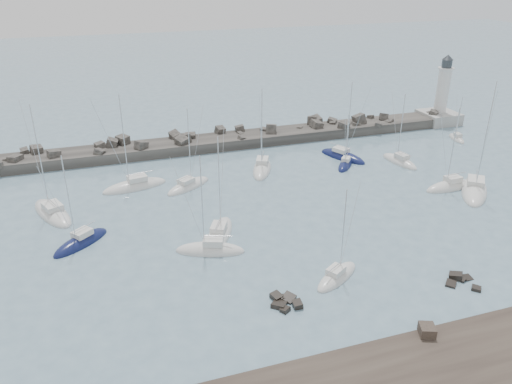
% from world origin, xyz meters
% --- Properties ---
extents(ground, '(400.00, 400.00, 0.00)m').
position_xyz_m(ground, '(0.00, 0.00, 0.00)').
color(ground, slate).
rests_on(ground, ground).
extents(rock_cluster_near, '(3.14, 3.45, 1.44)m').
position_xyz_m(rock_cluster_near, '(-5.00, -8.09, 0.01)').
color(rock_cluster_near, black).
rests_on(rock_cluster_near, ground).
extents(rock_cluster_far, '(3.75, 3.90, 1.24)m').
position_xyz_m(rock_cluster_far, '(13.85, -10.66, 0.05)').
color(rock_cluster_far, black).
rests_on(rock_cluster_far, ground).
extents(breakwater, '(115.00, 7.40, 5.17)m').
position_xyz_m(breakwater, '(-7.32, 38.02, 0.33)').
color(breakwater, '#322F2C').
rests_on(breakwater, ground).
extents(lighthouse, '(7.00, 7.00, 14.60)m').
position_xyz_m(lighthouse, '(47.00, 38.00, 3.09)').
color(lighthouse, '#989893').
rests_on(lighthouse, ground).
extents(sailboat_1, '(6.83, 10.58, 15.93)m').
position_xyz_m(sailboat_1, '(-27.52, 19.05, 0.14)').
color(sailboat_1, silver).
rests_on(sailboat_1, ground).
extents(sailboat_2, '(7.51, 6.87, 12.47)m').
position_xyz_m(sailboat_2, '(-24.00, 9.94, 0.15)').
color(sailboat_2, '#101743').
rests_on(sailboat_2, ground).
extents(sailboat_3, '(6.18, 8.81, 13.53)m').
position_xyz_m(sailboat_3, '(-7.77, 6.83, 0.14)').
color(sailboat_3, silver).
rests_on(sailboat_3, ground).
extents(sailboat_4, '(8.18, 6.56, 12.85)m').
position_xyz_m(sailboat_4, '(-8.66, 22.09, 0.13)').
color(sailboat_4, silver).
rests_on(sailboat_4, ground).
extents(sailboat_5, '(8.43, 5.08, 12.97)m').
position_xyz_m(sailboat_5, '(-9.76, 3.40, 0.16)').
color(sailboat_5, silver).
rests_on(sailboat_5, ground).
extents(sailboat_6, '(6.34, 9.45, 14.53)m').
position_xyz_m(sailboat_6, '(3.95, 25.02, 0.16)').
color(sailboat_6, silver).
rests_on(sailboat_6, ground).
extents(sailboat_7, '(7.04, 5.54, 11.11)m').
position_xyz_m(sailboat_7, '(1.81, -5.96, 0.13)').
color(sailboat_7, silver).
rests_on(sailboat_7, ground).
extents(sailboat_8, '(6.38, 9.33, 14.21)m').
position_xyz_m(sailboat_8, '(18.85, 25.95, 0.14)').
color(sailboat_8, '#101743').
rests_on(sailboat_8, ground).
extents(sailboat_9, '(8.47, 3.18, 13.34)m').
position_xyz_m(sailboat_9, '(28.15, 9.69, 0.16)').
color(sailboat_9, silver).
rests_on(sailboat_9, ground).
extents(sailboat_10, '(3.65, 8.08, 12.50)m').
position_xyz_m(sailboat_10, '(26.79, 20.84, 0.15)').
color(sailboat_10, silver).
rests_on(sailboat_10, ground).
extents(sailboat_11, '(9.94, 10.84, 17.61)m').
position_xyz_m(sailboat_11, '(30.71, 7.45, 0.15)').
color(sailboat_11, silver).
rests_on(sailboat_11, ground).
extents(sailboat_12, '(2.82, 5.65, 8.83)m').
position_xyz_m(sailboat_12, '(43.62, 27.76, 0.13)').
color(sailboat_12, silver).
rests_on(sailboat_12, ground).
extents(sailboat_13, '(5.30, 5.83, 9.80)m').
position_xyz_m(sailboat_13, '(17.47, 22.34, 0.14)').
color(sailboat_13, '#101743').
rests_on(sailboat_13, ground).
extents(sailboat_14, '(10.06, 4.82, 15.28)m').
position_xyz_m(sailboat_14, '(-16.24, 24.41, 0.15)').
color(sailboat_14, silver).
rests_on(sailboat_14, ground).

